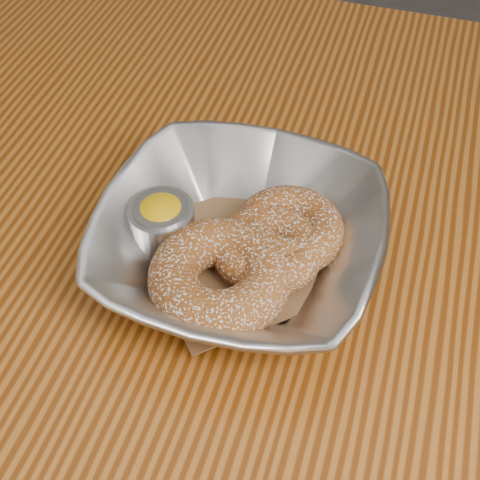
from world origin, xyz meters
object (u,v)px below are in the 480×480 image
(donut_back, at_px, (289,230))
(donut_extra, at_px, (267,250))
(table, at_px, (279,295))
(ramekin, at_px, (162,223))
(donut_front, at_px, (220,277))
(serving_bowl, at_px, (240,241))

(donut_back, relative_size, donut_extra, 1.02)
(table, height_order, ramekin, ramekin)
(donut_back, xyz_separation_m, donut_front, (-0.04, -0.07, 0.00))
(table, bearing_deg, ramekin, -150.46)
(serving_bowl, bearing_deg, donut_extra, -0.16)
(table, bearing_deg, serving_bowl, -117.21)
(donut_back, height_order, ramekin, ramekin)
(donut_extra, bearing_deg, table, 87.19)
(donut_back, distance_m, donut_extra, 0.03)
(table, relative_size, serving_bowl, 5.18)
(table, bearing_deg, donut_extra, -92.81)
(donut_front, xyz_separation_m, donut_extra, (0.03, 0.04, -0.00))
(table, height_order, serving_bowl, serving_bowl)
(donut_extra, bearing_deg, donut_back, 66.89)
(donut_front, bearing_deg, donut_extra, 56.57)
(serving_bowl, relative_size, ramekin, 4.25)
(donut_back, relative_size, donut_front, 0.82)
(donut_front, bearing_deg, serving_bowl, 84.65)
(donut_back, bearing_deg, table, 110.14)
(serving_bowl, distance_m, donut_front, 0.04)
(donut_extra, xyz_separation_m, ramekin, (-0.09, -0.00, 0.01))
(table, distance_m, donut_back, 0.13)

